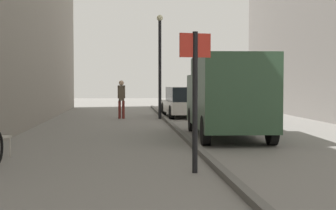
{
  "coord_description": "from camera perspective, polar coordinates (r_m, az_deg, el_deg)",
  "views": [
    {
      "loc": [
        -0.15,
        -1.07,
        1.67
      ],
      "look_at": [
        0.81,
        10.16,
        1.15
      ],
      "focal_mm": 52.62,
      "sensor_mm": 36.0,
      "label": 1
    }
  ],
  "objects": [
    {
      "name": "pedestrian_main_foreground",
      "position": [
        22.87,
        -5.42,
        0.98
      ],
      "size": [
        0.35,
        0.23,
        1.77
      ],
      "rotation": [
        0.0,
        0.0,
        -0.16
      ],
      "color": "maroon",
      "rests_on": "ground_plane"
    },
    {
      "name": "lamp_post",
      "position": [
        22.61,
        -0.95,
        5.28
      ],
      "size": [
        0.28,
        0.28,
        4.76
      ],
      "color": "black",
      "rests_on": "ground_plane"
    },
    {
      "name": "kerb_strip",
      "position": [
        13.28,
        2.66,
        -4.35
      ],
      "size": [
        0.16,
        40.0,
        0.12
      ],
      "primitive_type": "cube",
      "color": "#615F5B",
      "rests_on": "ground_plane"
    },
    {
      "name": "parked_car",
      "position": [
        23.98,
        1.89,
        0.32
      ],
      "size": [
        2.0,
        4.28,
        1.45
      ],
      "rotation": [
        0.0,
        0.0,
        0.05
      ],
      "color": "silver",
      "rests_on": "ground_plane"
    },
    {
      "name": "ground_plane",
      "position": [
        13.18,
        -4.19,
        -4.67
      ],
      "size": [
        80.0,
        80.0,
        0.0
      ],
      "primitive_type": "plane",
      "color": "gray"
    },
    {
      "name": "street_sign_post",
      "position": [
        9.05,
        3.15,
        1.83
      ],
      "size": [
        0.59,
        0.16,
        2.6
      ],
      "rotation": [
        0.0,
        0.0,
        3.36
      ],
      "color": "black",
      "rests_on": "ground_plane"
    },
    {
      "name": "delivery_van",
      "position": [
        15.03,
        6.89,
        1.24
      ],
      "size": [
        2.2,
        5.57,
        2.45
      ],
      "rotation": [
        0.0,
        0.0,
        -0.04
      ],
      "color": "#335138",
      "rests_on": "ground_plane"
    }
  ]
}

